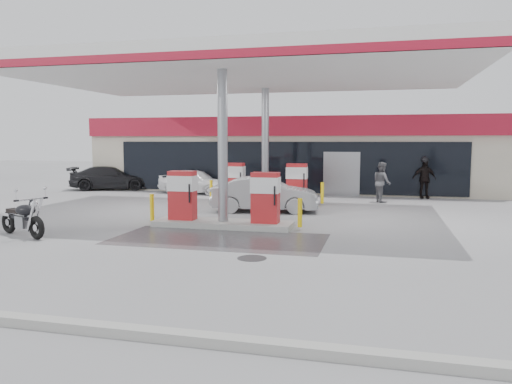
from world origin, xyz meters
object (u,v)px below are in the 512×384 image
at_px(pump_island_far, 265,188).
at_px(sedan_white, 195,181).
at_px(biker_walking, 424,179).
at_px(pump_island_near, 223,205).
at_px(hatchback_silver, 265,194).
at_px(parked_motorcycle, 23,219).
at_px(parked_car_right, 486,184).
at_px(attendant, 382,182).
at_px(parked_car_left, 111,178).

relative_size(pump_island_far, sedan_white, 1.34).
bearing_deg(biker_walking, pump_island_near, -138.37).
bearing_deg(hatchback_silver, parked_motorcycle, 131.57).
bearing_deg(biker_walking, sedan_white, 169.88).
bearing_deg(parked_car_right, pump_island_near, 155.24).
bearing_deg(pump_island_far, pump_island_near, -90.00).
xyz_separation_m(parked_motorcycle, sedan_white, (0.57, 12.22, 0.14)).
relative_size(attendant, parked_car_left, 0.40).
bearing_deg(pump_island_far, parked_motorcycle, -119.53).
xyz_separation_m(hatchback_silver, parked_car_left, (-10.38, 6.40, -0.03)).
xyz_separation_m(sedan_white, parked_car_left, (-5.30, 0.80, 0.00)).
relative_size(sedan_white, parked_car_left, 0.85).
bearing_deg(parked_car_right, parked_motorcycle, 150.10).
height_order(pump_island_far, sedan_white, pump_island_far).
bearing_deg(sedan_white, parked_car_left, 90.02).
bearing_deg(parked_car_left, sedan_white, -118.17).
relative_size(pump_island_near, sedan_white, 1.34).
height_order(sedan_white, attendant, attendant).
relative_size(sedan_white, biker_walking, 2.02).
relative_size(parked_motorcycle, parked_car_right, 0.48).
bearing_deg(attendant, hatchback_silver, 110.70).
xyz_separation_m(parked_motorcycle, biker_walking, (12.03, 12.82, 0.44)).
bearing_deg(sedan_white, pump_island_near, -145.16).
xyz_separation_m(sedan_white, hatchback_silver, (5.08, -5.60, 0.03)).
height_order(pump_island_far, parked_motorcycle, pump_island_far).
xyz_separation_m(sedan_white, parked_car_right, (14.53, 2.30, -0.04)).
bearing_deg(hatchback_silver, parked_car_left, 50.41).
bearing_deg(hatchback_silver, attendant, -54.39).
relative_size(parked_car_left, biker_walking, 2.39).
distance_m(sedan_white, biker_walking, 11.48).
xyz_separation_m(parked_car_left, parked_car_right, (19.83, 1.50, -0.04)).
distance_m(hatchback_silver, parked_car_right, 12.32).
bearing_deg(parked_motorcycle, pump_island_near, 53.39).
xyz_separation_m(pump_island_far, parked_car_right, (10.00, 5.50, -0.10)).
bearing_deg(parked_car_left, pump_island_far, -131.73).
bearing_deg(pump_island_far, sedan_white, 144.78).
bearing_deg(pump_island_near, parked_motorcycle, -149.44).
xyz_separation_m(attendant, hatchback_silver, (-4.42, -4.20, -0.23)).
xyz_separation_m(hatchback_silver, parked_car_right, (9.45, 7.90, -0.07)).
bearing_deg(attendant, biker_walking, -67.25).
height_order(attendant, hatchback_silver, attendant).
relative_size(pump_island_far, parked_car_left, 1.14).
bearing_deg(parked_motorcycle, parked_car_right, 66.69).
bearing_deg(attendant, parked_car_left, 58.70).
xyz_separation_m(pump_island_near, biker_walking, (6.93, 9.80, 0.24)).
relative_size(pump_island_near, pump_island_far, 1.00).
bearing_deg(parked_car_left, biker_walking, -110.27).
xyz_separation_m(sedan_white, biker_walking, (11.46, 0.60, 0.30)).
xyz_separation_m(attendant, biker_walking, (1.96, 2.00, 0.04)).
relative_size(pump_island_near, parked_motorcycle, 2.43).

